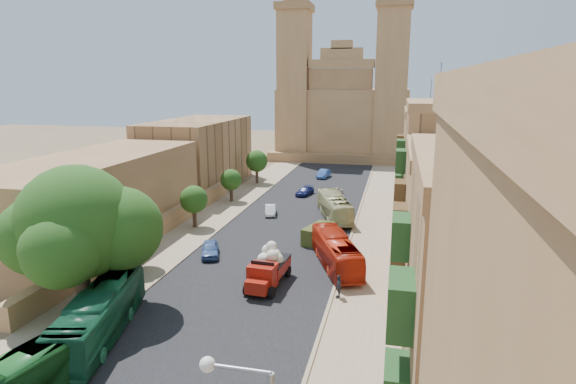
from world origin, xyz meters
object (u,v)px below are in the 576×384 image
at_px(olive_pickup, 318,234).
at_px(car_dkblue, 305,191).
at_px(church, 344,111).
at_px(ficus_tree, 78,227).
at_px(red_truck, 268,267).
at_px(car_blue_b, 323,174).
at_px(pedestrian_a, 354,273).
at_px(car_white_b, 336,191).
at_px(street_tree_b, 194,200).
at_px(pedestrian_c, 339,286).
at_px(car_cream, 323,232).
at_px(car_blue_a, 210,249).
at_px(bus_green_north, 99,315).
at_px(bus_cream_east, 334,207).
at_px(car_white_a, 270,210).
at_px(bus_red_east, 336,251).
at_px(street_tree_a, 135,228).
at_px(street_tree_c, 231,180).
at_px(street_tree_d, 257,161).

xyz_separation_m(olive_pickup, car_dkblue, (-5.12, 19.63, -0.26)).
xyz_separation_m(church, ficus_tree, (-9.41, -74.61, -3.45)).
xyz_separation_m(ficus_tree, red_truck, (11.27, 6.87, -4.60)).
xyz_separation_m(car_blue_b, pedestrian_a, (8.88, -41.89, 0.15)).
bearing_deg(car_white_b, street_tree_b, 67.74).
bearing_deg(pedestrian_c, pedestrian_a, 161.28).
xyz_separation_m(car_cream, car_dkblue, (-5.35, 18.15, -0.02)).
bearing_deg(car_blue_a, pedestrian_a, -33.71).
distance_m(bus_green_north, bus_cream_east, 31.72).
xyz_separation_m(car_white_a, car_cream, (7.47, -7.28, 0.02)).
distance_m(bus_green_north, car_blue_b, 53.99).
relative_size(bus_red_east, car_white_b, 3.05).
bearing_deg(car_white_a, pedestrian_a, -71.81).
xyz_separation_m(street_tree_a, car_white_b, (13.04, 30.76, -2.93)).
relative_size(pedestrian_a, pedestrian_c, 0.93).
xyz_separation_m(bus_green_north, car_dkblue, (5.14, 40.57, -0.94)).
relative_size(car_blue_a, pedestrian_a, 2.33).
relative_size(bus_red_east, car_dkblue, 2.55).
relative_size(car_blue_a, car_blue_b, 0.93).
bearing_deg(bus_cream_east, street_tree_b, 6.45).
height_order(ficus_tree, car_white_a, ficus_tree).
relative_size(street_tree_c, car_white_b, 1.33).
xyz_separation_m(bus_green_north, car_white_b, (9.31, 41.76, -0.95)).
height_order(car_blue_a, pedestrian_a, pedestrian_a).
bearing_deg(street_tree_c, street_tree_b, -90.00).
bearing_deg(car_cream, car_white_b, -66.13).
bearing_deg(bus_red_east, ficus_tree, 15.81).
xyz_separation_m(street_tree_d, car_white_b, (13.04, -5.24, -2.94)).
distance_m(church, car_dkblue, 38.13).
height_order(street_tree_a, car_blue_b, street_tree_a).
bearing_deg(car_dkblue, bus_green_north, -84.41).
xyz_separation_m(red_truck, car_white_b, (1.18, 31.89, -0.91)).
xyz_separation_m(street_tree_a, car_white_a, (6.76, 18.70, -2.92)).
bearing_deg(pedestrian_a, red_truck, -1.14).
relative_size(red_truck, car_cream, 1.38).
height_order(street_tree_c, pedestrian_a, street_tree_c).
bearing_deg(car_white_b, car_cream, 106.07).
relative_size(bus_red_east, bus_cream_east, 0.98).
distance_m(car_cream, car_white_b, 19.38).
relative_size(car_cream, car_dkblue, 1.09).
bearing_deg(pedestrian_c, car_cream, -168.42).
bearing_deg(olive_pickup, pedestrian_a, -64.44).
xyz_separation_m(street_tree_c, bus_red_east, (16.50, -20.06, -1.50)).
height_order(street_tree_b, car_blue_a, street_tree_b).
bearing_deg(olive_pickup, car_dkblue, 104.63).
height_order(street_tree_a, bus_cream_east, street_tree_a).
distance_m(car_white_a, pedestrian_c, 23.46).
relative_size(car_white_a, car_blue_b, 0.84).
bearing_deg(street_tree_b, car_cream, -2.34).
bearing_deg(car_blue_b, car_blue_a, -90.19).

